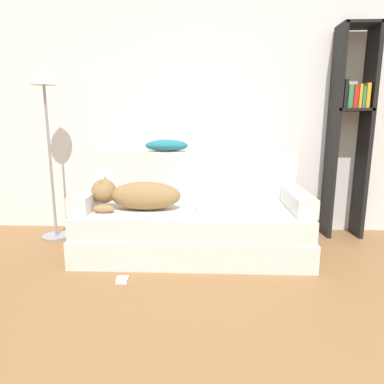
# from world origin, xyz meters

# --- Properties ---
(wall_back) EXTENTS (7.12, 0.06, 2.70)m
(wall_back) POSITION_xyz_m (0.00, 2.89, 1.35)
(wall_back) COLOR white
(wall_back) RESTS_ON ground_plane
(couch) EXTENTS (1.85, 0.85, 0.39)m
(couch) POSITION_xyz_m (-0.23, 2.19, 0.19)
(couch) COLOR silver
(couch) RESTS_ON ground_plane
(couch_backrest) EXTENTS (1.81, 0.15, 0.43)m
(couch_backrest) POSITION_xyz_m (-0.23, 2.55, 0.61)
(couch_backrest) COLOR silver
(couch_backrest) RESTS_ON couch
(couch_arm_left) EXTENTS (0.15, 0.66, 0.14)m
(couch_arm_left) POSITION_xyz_m (-1.08, 2.19, 0.46)
(couch_arm_left) COLOR silver
(couch_arm_left) RESTS_ON couch
(couch_arm_right) EXTENTS (0.15, 0.66, 0.14)m
(couch_arm_right) POSITION_xyz_m (0.62, 2.19, 0.46)
(couch_arm_right) COLOR silver
(couch_arm_right) RESTS_ON couch
(dog) EXTENTS (0.72, 0.29, 0.27)m
(dog) POSITION_xyz_m (-0.67, 2.11, 0.51)
(dog) COLOR olive
(dog) RESTS_ON couch
(laptop) EXTENTS (0.33, 0.29, 0.02)m
(laptop) POSITION_xyz_m (-0.05, 2.08, 0.40)
(laptop) COLOR #B7B7BC
(laptop) RESTS_ON couch
(throw_pillow) EXTENTS (0.38, 0.17, 0.10)m
(throw_pillow) POSITION_xyz_m (-0.47, 2.53, 0.87)
(throw_pillow) COLOR teal
(throw_pillow) RESTS_ON couch_backrest
(bookshelf) EXTENTS (0.33, 0.26, 1.92)m
(bookshelf) POSITION_xyz_m (1.20, 2.71, 1.06)
(bookshelf) COLOR black
(bookshelf) RESTS_ON ground_plane
(floor_lamp) EXTENTS (0.26, 0.26, 1.59)m
(floor_lamp) POSITION_xyz_m (-1.54, 2.50, 1.24)
(floor_lamp) COLOR gray
(floor_lamp) RESTS_ON ground_plane
(power_adapter) EXTENTS (0.08, 0.08, 0.03)m
(power_adapter) POSITION_xyz_m (-0.69, 1.62, 0.02)
(power_adapter) COLOR silver
(power_adapter) RESTS_ON ground_plane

